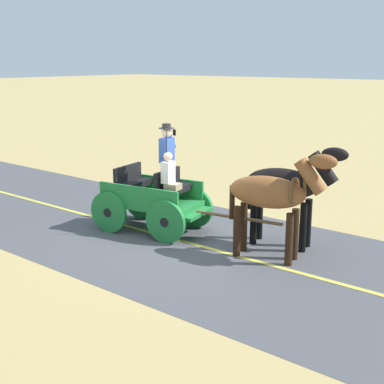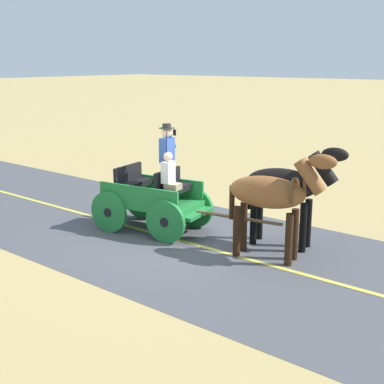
{
  "view_description": "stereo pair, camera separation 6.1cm",
  "coord_description": "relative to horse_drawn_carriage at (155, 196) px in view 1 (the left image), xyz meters",
  "views": [
    {
      "loc": [
        8.52,
        7.35,
        3.89
      ],
      "look_at": [
        -0.21,
        0.32,
        1.1
      ],
      "focal_mm": 49.7,
      "sensor_mm": 36.0,
      "label": 1
    },
    {
      "loc": [
        8.48,
        7.4,
        3.89
      ],
      "look_at": [
        -0.21,
        0.32,
        1.1
      ],
      "focal_mm": 49.7,
      "sensor_mm": 36.0,
      "label": 2
    }
  ],
  "objects": [
    {
      "name": "ground_plane",
      "position": [
        0.23,
        0.79,
        -0.82
      ],
      "size": [
        200.0,
        200.0,
        0.0
      ],
      "primitive_type": "plane",
      "color": "tan"
    },
    {
      "name": "horse_drawn_carriage",
      "position": [
        0.0,
        0.0,
        0.0
      ],
      "size": [
        1.8,
        4.51,
        2.5
      ],
      "color": "#1E7233",
      "rests_on": "ground"
    },
    {
      "name": "road_surface",
      "position": [
        0.23,
        0.79,
        -0.81
      ],
      "size": [
        5.59,
        160.0,
        0.01
      ],
      "primitive_type": "cube",
      "color": "#4C4C51",
      "rests_on": "ground"
    },
    {
      "name": "road_centre_stripe",
      "position": [
        0.23,
        0.79,
        -0.81
      ],
      "size": [
        0.12,
        160.0,
        0.0
      ],
      "primitive_type": "cube",
      "color": "#DBCC4C",
      "rests_on": "road_surface"
    },
    {
      "name": "horse_off_side",
      "position": [
        -0.09,
        3.06,
        0.51
      ],
      "size": [
        0.85,
        2.15,
        2.21
      ],
      "color": "brown",
      "rests_on": "ground"
    },
    {
      "name": "horse_near_side",
      "position": [
        -0.94,
        2.91,
        0.51
      ],
      "size": [
        0.85,
        2.15,
        2.21
      ],
      "color": "black",
      "rests_on": "ground"
    }
  ]
}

